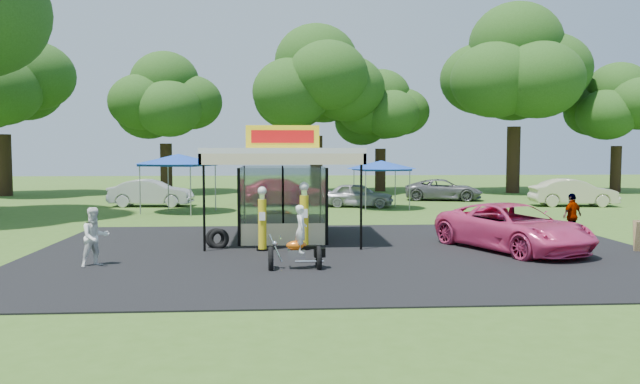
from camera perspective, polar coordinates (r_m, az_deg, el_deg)
The scene contains 24 objects.
ground at distance 18.18m, azimuth 3.04°, elevation -6.66°, with size 120.00×120.00×0.00m, color #385A1C.
asphalt_apron at distance 20.13m, azimuth 2.37°, elevation -5.55°, with size 20.00×14.00×0.04m, color black.
gas_station_kiosk at distance 22.79m, azimuth -3.42°, elevation 0.02°, with size 5.40×5.40×4.18m.
gas_pump_left at distance 20.38m, azimuth -5.30°, elevation -2.61°, with size 0.40×0.40×2.13m.
gas_pump_right at distance 20.47m, azimuth -1.46°, elevation -2.37°, with size 0.42×0.42×2.27m.
motorcycle at distance 17.27m, azimuth -1.94°, elevation -4.76°, with size 1.59×0.78×1.88m.
spare_tires at distance 21.20m, azimuth -9.38°, elevation -4.23°, with size 0.83×0.50×0.71m.
kiosk_car at distance 25.11m, azimuth -3.44°, elevation -2.59°, with size 1.13×2.82×0.96m, color gold.
pink_sedan at distance 21.41m, azimuth 17.24°, elevation -3.11°, with size 2.58×5.59×1.55m, color #DB3B76.
spectator_west at distance 18.82m, azimuth -19.89°, elevation -3.91°, with size 0.83×0.64×1.70m, color white.
spectator_east_b at distance 25.16m, azimuth 22.06°, elevation -2.03°, with size 0.99×0.41×1.69m, color gray.
bg_car_a at distance 37.48m, azimuth -15.18°, elevation -0.09°, with size 1.65×4.74×1.56m, color silver.
bg_car_b at distance 36.89m, azimuth -3.28°, elevation 0.01°, with size 2.23×5.48×1.59m, color #A60C2C.
bg_car_c at distance 35.88m, azimuth 3.49°, elevation -0.27°, with size 1.63×4.06×1.38m, color #9D9CA1.
bg_car_d at distance 41.23m, azimuth 11.23°, elevation 0.21°, with size 2.28×4.94×1.37m, color #5C5C5F.
bg_car_e at distance 39.21m, azimuth 22.15°, elevation -0.05°, with size 1.68×4.81×1.59m, color beige.
tent_west at distance 33.55m, azimuth -12.82°, elevation 2.92°, with size 4.40×4.40×3.08m.
tent_east at distance 34.85m, azimuth 5.62°, elevation 2.47°, with size 3.86×3.86×2.70m.
oak_far_a at distance 49.74m, azimuth -27.09°, elevation 8.66°, with size 10.31×10.31×12.23m.
oak_far_b at distance 48.44m, azimuth -13.97°, elevation 7.72°, with size 8.67×8.67×10.35m.
oak_far_c at distance 46.46m, azimuth -0.34°, elevation 9.40°, with size 10.34×10.34×12.18m.
oak_far_d at distance 49.39m, azimuth 5.57°, elevation 6.98°, with size 7.83×7.83×9.32m.
oak_far_e at distance 49.76m, azimuth 17.41°, elevation 10.20°, with size 11.70×11.70×13.93m.
oak_far_f at distance 53.08m, azimuth 25.56°, elevation 6.70°, with size 8.04×8.04×9.68m.
Camera 1 is at (-2.11, -17.74, 3.36)m, focal length 35.00 mm.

